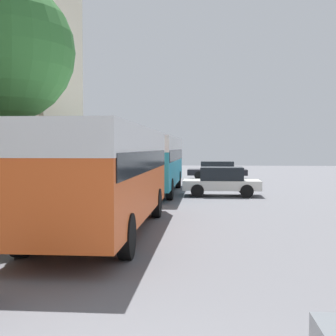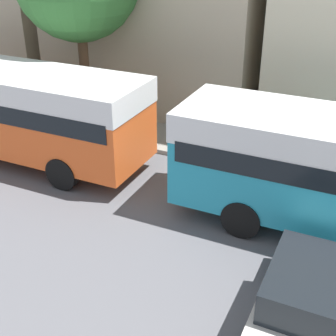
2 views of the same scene
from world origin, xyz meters
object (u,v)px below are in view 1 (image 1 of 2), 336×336
at_px(bus_following, 152,157).
at_px(car_crossing, 221,181).
at_px(bus_lead, 104,165).
at_px(car_far_curb, 217,170).
at_px(pedestrian_near_curb, 89,177).

bearing_deg(bus_following, car_crossing, -17.35).
height_order(bus_lead, car_far_curb, bus_lead).
bearing_deg(car_crossing, pedestrian_near_curb, 107.57).
distance_m(car_far_curb, pedestrian_near_curb, 15.78).
distance_m(bus_lead, car_crossing, 11.20).
xyz_separation_m(bus_following, pedestrian_near_curb, (-2.63, -3.11, -0.89)).
height_order(bus_following, car_crossing, bus_following).
bearing_deg(bus_lead, car_crossing, 70.92).
distance_m(bus_lead, car_far_curb, 23.33).
bearing_deg(car_far_curb, bus_following, -17.98).
bearing_deg(bus_following, pedestrian_near_curb, -130.28).
relative_size(car_crossing, car_far_curb, 0.85).
bearing_deg(car_crossing, bus_following, 72.65).
relative_size(bus_lead, car_far_curb, 2.19).
bearing_deg(car_far_curb, pedestrian_near_curb, -23.60).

